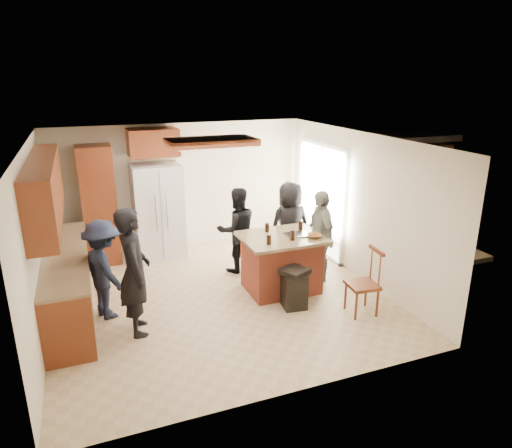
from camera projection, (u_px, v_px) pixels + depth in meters
name	position (u px, v px, depth m)	size (l,w,h in m)	color
room_shell	(388.00, 195.00, 9.96)	(8.00, 5.20, 5.00)	tan
person_front_left	(134.00, 272.00, 6.05)	(0.65, 0.47, 1.77)	black
person_behind_left	(237.00, 230.00, 8.05)	(0.74, 0.46, 1.53)	black
person_behind_right	(290.00, 226.00, 8.16)	(0.78, 0.51, 1.60)	black
person_side_right	(320.00, 235.00, 7.72)	(0.92, 0.47, 1.57)	gray
person_counter	(104.00, 270.00, 6.49)	(0.95, 0.44, 1.47)	#1B2136
left_cabinetry	(60.00, 251.00, 6.56)	(0.64, 3.00, 2.30)	maroon
back_wall_units	(113.00, 189.00, 8.34)	(1.80, 0.60, 2.45)	maroon
refrigerator	(158.00, 211.00, 8.68)	(0.90, 0.76, 1.80)	white
kitchen_island	(281.00, 262.00, 7.40)	(1.28, 1.03, 0.93)	#AB432C
island_items	(297.00, 234.00, 7.23)	(0.95, 0.70, 0.15)	silver
trash_bin	(294.00, 288.00, 6.87)	(0.48, 0.48, 0.63)	black
spindle_chair	(364.00, 285.00, 6.67)	(0.46, 0.46, 0.99)	maroon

